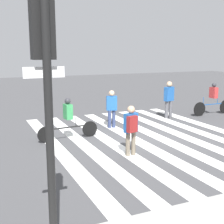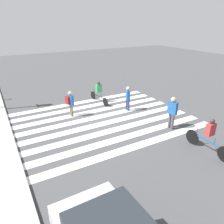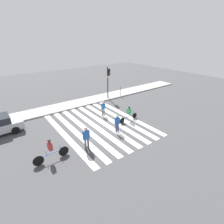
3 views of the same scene
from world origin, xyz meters
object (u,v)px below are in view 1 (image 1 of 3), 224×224
pedestrian_adult_tall_backpack (131,127)px  pedestrian_adult_yellow_jacket (169,98)px  cyclist_near_curb (213,98)px  cyclist_mid_street (68,117)px  pedestrian_adult_blue_shirt (112,107)px  traffic_light (45,75)px

pedestrian_adult_tall_backpack → pedestrian_adult_yellow_jacket: size_ratio=0.88×
pedestrian_adult_yellow_jacket → cyclist_near_curb: size_ratio=0.74×
cyclist_mid_street → cyclist_near_curb: bearing=-174.5°
pedestrian_adult_blue_shirt → cyclist_near_curb: (-5.88, -0.39, -0.04)m
pedestrian_adult_tall_backpack → cyclist_near_curb: bearing=15.1°
pedestrian_adult_blue_shirt → cyclist_mid_street: bearing=43.4°
pedestrian_adult_tall_backpack → pedestrian_adult_yellow_jacket: 5.98m
pedestrian_adult_tall_backpack → cyclist_mid_street: bearing=101.4°
traffic_light → cyclist_near_curb: bearing=-142.7°
cyclist_near_curb → pedestrian_adult_tall_backpack: bearing=29.2°
cyclist_near_curb → cyclist_mid_street: size_ratio=1.04×
pedestrian_adult_blue_shirt → pedestrian_adult_yellow_jacket: bearing=-150.1°
pedestrian_adult_blue_shirt → pedestrian_adult_yellow_jacket: pedestrian_adult_yellow_jacket is taller
traffic_light → pedestrian_adult_blue_shirt: (-4.38, -7.44, -2.01)m
pedestrian_adult_tall_backpack → pedestrian_adult_blue_shirt: pedestrian_adult_blue_shirt is taller
traffic_light → cyclist_mid_street: (-2.17, -6.45, -2.07)m
cyclist_near_curb → traffic_light: bearing=36.6°
pedestrian_adult_blue_shirt → cyclist_near_curb: size_ratio=0.67×
pedestrian_adult_blue_shirt → cyclist_mid_street: (2.21, 0.99, -0.05)m
traffic_light → cyclist_mid_street: bearing=-108.6°
cyclist_near_curb → cyclist_mid_street: 8.21m
cyclist_near_curb → cyclist_mid_street: (8.09, 1.38, -0.01)m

